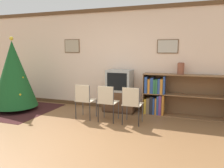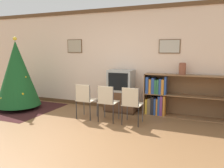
# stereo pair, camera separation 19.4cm
# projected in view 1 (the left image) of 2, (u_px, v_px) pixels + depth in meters

# --- Properties ---
(ground_plane) EXTENTS (24.00, 24.00, 0.00)m
(ground_plane) POSITION_uv_depth(u_px,v_px,m) (64.00, 145.00, 3.69)
(ground_plane) COLOR brown
(wall_back) EXTENTS (8.96, 0.11, 2.70)m
(wall_back) POSITION_uv_depth(u_px,v_px,m) (115.00, 59.00, 5.93)
(wall_back) COLOR beige
(wall_back) RESTS_ON ground_plane
(area_rug) EXTENTS (1.91, 1.91, 0.01)m
(area_rug) POSITION_uv_depth(u_px,v_px,m) (16.00, 110.00, 5.88)
(area_rug) COLOR #381919
(area_rug) RESTS_ON ground_plane
(christmas_tree) EXTENTS (1.16, 1.16, 1.93)m
(christmas_tree) POSITION_uv_depth(u_px,v_px,m) (14.00, 74.00, 5.74)
(christmas_tree) COLOR maroon
(christmas_tree) RESTS_ON area_rug
(tv_console) EXTENTS (0.82, 0.49, 0.54)m
(tv_console) POSITION_uv_depth(u_px,v_px,m) (120.00, 101.00, 5.72)
(tv_console) COLOR #412A1A
(tv_console) RESTS_ON ground_plane
(television) EXTENTS (0.63, 0.48, 0.56)m
(television) POSITION_uv_depth(u_px,v_px,m) (120.00, 81.00, 5.63)
(television) COLOR #9E9E99
(television) RESTS_ON tv_console
(folding_chair_left) EXTENTS (0.40, 0.40, 0.82)m
(folding_chair_left) POSITION_uv_depth(u_px,v_px,m) (84.00, 99.00, 5.03)
(folding_chair_left) COLOR beige
(folding_chair_left) RESTS_ON ground_plane
(folding_chair_center) EXTENTS (0.40, 0.40, 0.82)m
(folding_chair_center) POSITION_uv_depth(u_px,v_px,m) (107.00, 101.00, 4.84)
(folding_chair_center) COLOR beige
(folding_chair_center) RESTS_ON ground_plane
(folding_chair_right) EXTENTS (0.40, 0.40, 0.82)m
(folding_chair_right) POSITION_uv_depth(u_px,v_px,m) (132.00, 103.00, 4.65)
(folding_chair_right) COLOR beige
(folding_chair_right) RESTS_ON ground_plane
(bookshelf) EXTENTS (2.01, 0.36, 1.02)m
(bookshelf) POSITION_uv_depth(u_px,v_px,m) (169.00, 96.00, 5.34)
(bookshelf) COLOR olive
(bookshelf) RESTS_ON ground_plane
(vase) EXTENTS (0.16, 0.16, 0.28)m
(vase) POSITION_uv_depth(u_px,v_px,m) (181.00, 68.00, 5.16)
(vase) COLOR brown
(vase) RESTS_ON bookshelf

